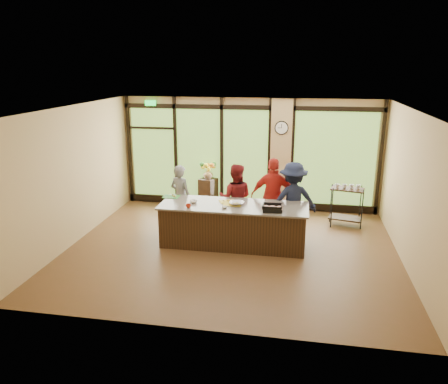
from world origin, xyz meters
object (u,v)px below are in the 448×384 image
at_px(roasting_pan, 272,209).
at_px(bar_cart, 347,201).
at_px(island_base, 233,226).
at_px(cook_right, 293,200).
at_px(flower_stand, 208,193).
at_px(cook_left, 181,197).

relative_size(roasting_pan, bar_cart, 0.37).
height_order(island_base, roasting_pan, roasting_pan).
xyz_separation_m(cook_right, flower_stand, (-2.34, 1.74, -0.46)).
bearing_deg(roasting_pan, bar_cart, 42.19).
xyz_separation_m(island_base, flower_stand, (-1.09, 2.45, -0.03)).
bearing_deg(roasting_pan, island_base, 155.42).
distance_m(cook_left, flower_stand, 1.72).
height_order(cook_left, cook_right, cook_right).
bearing_deg(island_base, roasting_pan, -17.90).
distance_m(island_base, bar_cart, 3.03).
bearing_deg(roasting_pan, flower_stand, 118.83).
bearing_deg(cook_right, cook_left, -18.79).
relative_size(flower_stand, bar_cart, 0.78).
relative_size(roasting_pan, flower_stand, 0.48).
height_order(island_base, flower_stand, island_base).
xyz_separation_m(cook_left, bar_cart, (3.94, 0.85, -0.15)).
bearing_deg(cook_left, cook_right, -159.56).
height_order(cook_right, roasting_pan, cook_right).
bearing_deg(island_base, bar_cart, 33.09).
bearing_deg(cook_right, bar_cart, -160.39).
height_order(roasting_pan, bar_cart, bar_cart).
bearing_deg(island_base, cook_right, 29.56).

